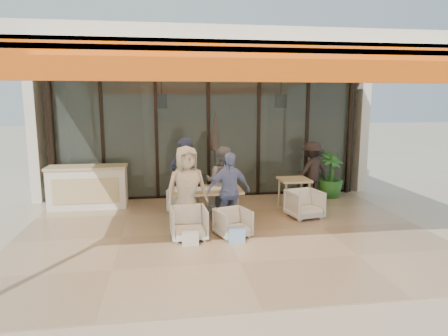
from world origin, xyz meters
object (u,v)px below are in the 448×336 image
(diner_periwinkle, at_px, (229,191))
(side_chair, at_px, (305,203))
(standing_woman, at_px, (312,171))
(diner_grey, at_px, (222,182))
(host_counter, at_px, (88,187))
(dining_table, at_px, (205,192))
(diner_cream, at_px, (187,189))
(chair_near_left, at_px, (189,222))
(potted_palm, at_px, (330,175))
(chair_far_left, at_px, (184,198))
(side_table, at_px, (294,183))
(diner_navy, at_px, (184,178))
(chair_near_right, at_px, (233,222))
(chair_far_right, at_px, (219,198))

(diner_periwinkle, distance_m, side_chair, 1.89)
(side_chair, xyz_separation_m, standing_woman, (0.75, 1.58, 0.42))
(diner_grey, bearing_deg, host_counter, 1.50)
(dining_table, relative_size, diner_cream, 0.87)
(chair_near_left, distance_m, potted_palm, 4.75)
(diner_periwinkle, bearing_deg, diner_grey, 75.78)
(potted_palm, bearing_deg, standing_woman, -170.42)
(chair_far_left, bearing_deg, potted_palm, -150.99)
(host_counter, bearing_deg, diner_grey, -19.97)
(chair_far_left, distance_m, chair_near_left, 1.90)
(host_counter, relative_size, side_table, 2.48)
(diner_grey, relative_size, diner_periwinkle, 1.01)
(chair_far_left, xyz_separation_m, diner_periwinkle, (0.84, -1.40, 0.46))
(potted_palm, bearing_deg, diner_cream, -151.09)
(diner_navy, relative_size, diner_grey, 1.13)
(diner_navy, distance_m, side_chair, 2.71)
(diner_periwinkle, bearing_deg, side_table, 20.62)
(chair_near_right, relative_size, diner_grey, 0.38)
(chair_far_left, relative_size, diner_grey, 0.41)
(side_table, bearing_deg, diner_periwinkle, -145.16)
(diner_cream, xyz_separation_m, side_chair, (2.62, 0.49, -0.51))
(dining_table, height_order, diner_periwinkle, diner_periwinkle)
(side_chair, relative_size, standing_woman, 0.46)
(diner_cream, relative_size, side_chair, 2.46)
(chair_near_right, height_order, diner_cream, diner_cream)
(dining_table, bearing_deg, diner_periwinkle, -46.97)
(chair_near_left, distance_m, side_table, 3.16)
(host_counter, distance_m, chair_near_right, 4.00)
(chair_near_left, bearing_deg, diner_periwinkle, 27.40)
(chair_far_left, relative_size, diner_periwinkle, 0.42)
(chair_far_left, height_order, potted_palm, potted_palm)
(host_counter, xyz_separation_m, chair_far_left, (2.26, -0.62, -0.20))
(diner_navy, bearing_deg, host_counter, -44.03)
(chair_near_right, distance_m, side_table, 2.51)
(chair_near_left, height_order, potted_palm, potted_palm)
(diner_navy, xyz_separation_m, standing_woman, (3.37, 1.17, -0.13))
(diner_grey, bearing_deg, chair_far_left, -9.30)
(chair_far_left, relative_size, chair_near_left, 0.97)
(chair_near_right, distance_m, side_chair, 2.03)
(chair_far_left, bearing_deg, side_chair, 178.75)
(dining_table, height_order, side_chair, dining_table)
(chair_near_left, distance_m, diner_periwinkle, 1.07)
(side_chair, relative_size, potted_palm, 0.57)
(chair_near_left, xyz_separation_m, diner_periwinkle, (0.84, 0.50, 0.45))
(host_counter, height_order, side_table, host_counter)
(side_table, bearing_deg, chair_far_left, 176.44)
(diner_navy, height_order, diner_cream, diner_navy)
(standing_woman, bearing_deg, chair_far_right, -6.27)
(host_counter, xyz_separation_m, diner_cream, (2.26, -2.02, 0.33))
(diner_periwinkle, bearing_deg, dining_table, 118.81)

